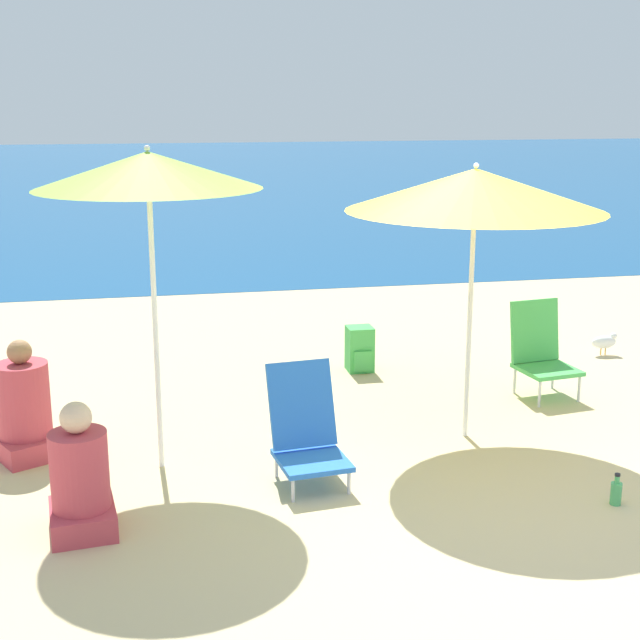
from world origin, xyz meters
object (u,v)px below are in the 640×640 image
beach_chair_blue (306,430)px  backpack_green (360,349)px  seagull (605,342)px  beach_umbrella_lime (148,171)px  person_seated_near (24,411)px  person_seated_far (80,481)px  beach_umbrella_yellow (475,190)px  beach_chair_green (541,349)px  water_bottle (616,492)px

beach_chair_blue → backpack_green: beach_chair_blue is taller
beach_chair_blue → seagull: bearing=27.4°
beach_umbrella_lime → seagull: 5.28m
beach_chair_blue → person_seated_near: (-1.93, 0.79, -0.00)m
person_seated_far → backpack_green: bearing=42.9°
beach_umbrella_yellow → person_seated_near: size_ratio=2.38×
beach_chair_green → backpack_green: 1.71m
person_seated_near → beach_chair_green: bearing=-20.0°
beach_chair_blue → backpack_green: (0.96, 2.34, -0.14)m
beach_umbrella_yellow → beach_chair_blue: (-1.36, -0.53, -1.55)m
person_seated_far → seagull: bearing=23.3°
beach_chair_green → water_bottle: beach_chair_green is taller
beach_chair_green → person_seated_near: person_seated_near is taller
beach_umbrella_yellow → water_bottle: 2.31m
beach_umbrella_yellow → beach_chair_green: bearing=40.0°
person_seated_near → person_seated_far: 1.37m
beach_umbrella_lime → water_bottle: beach_umbrella_lime is taller
beach_umbrella_yellow → beach_chair_blue: beach_umbrella_yellow is taller
beach_umbrella_yellow → person_seated_far: 3.39m
water_bottle → seagull: size_ratio=0.79×
beach_umbrella_lime → beach_umbrella_yellow: (2.33, 0.13, -0.19)m
water_bottle → person_seated_far: bearing=174.8°
beach_chair_green → person_seated_far: bearing=-162.1°
backpack_green → water_bottle: (0.92, -3.14, -0.13)m
beach_chair_blue → beach_umbrella_yellow: bearing=15.1°
person_seated_far → person_seated_near: bearing=103.2°
person_seated_far → water_bottle: person_seated_far is taller
beach_chair_blue → backpack_green: 2.53m
beach_chair_blue → backpack_green: bearing=61.3°
person_seated_near → backpack_green: size_ratio=2.04×
beach_umbrella_lime → beach_chair_blue: size_ratio=2.86×
person_seated_far → water_bottle: size_ratio=3.88×
beach_chair_blue → water_bottle: (1.88, -0.80, -0.27)m
beach_umbrella_lime → beach_umbrella_yellow: 2.34m
person_seated_near → person_seated_far: (0.46, -1.29, -0.02)m
backpack_green → beach_umbrella_yellow: bearing=-77.6°
person_seated_far → seagull: size_ratio=3.07×
water_bottle → beach_chair_blue: bearing=156.9°
beach_umbrella_yellow → water_bottle: bearing=-68.6°
person_seated_near → water_bottle: 4.14m
person_seated_near → seagull: person_seated_near is taller
water_bottle → seagull: (1.65, 3.17, 0.06)m
beach_chair_green → water_bottle: bearing=-110.3°
person_seated_near → seagull: 5.68m
beach_umbrella_lime → seagull: (4.50, 1.96, -1.94)m
beach_chair_blue → person_seated_near: 2.09m
beach_chair_blue → beach_chair_green: size_ratio=0.96×
beach_umbrella_yellow → beach_chair_blue: 2.12m
beach_umbrella_lime → water_bottle: (2.85, -1.21, -2.00)m
person_seated_far → backpack_green: (2.43, 2.84, -0.11)m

